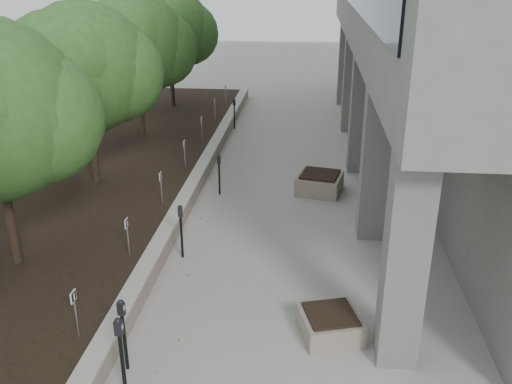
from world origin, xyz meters
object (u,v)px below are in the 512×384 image
at_px(parking_meter_4, 219,175).
at_px(crabapple_tree_3, 88,95).
at_px(parking_meter_2, 124,335).
at_px(crabapple_tree_4, 138,66).
at_px(parking_meter_1, 122,357).
at_px(planter_front, 330,324).
at_px(parking_meter_5, 234,114).
at_px(parking_meter_3, 181,231).
at_px(planter_back, 319,182).
at_px(crabapple_tree_5, 170,48).

bearing_deg(parking_meter_4, crabapple_tree_3, -178.78).
relative_size(crabapple_tree_3, parking_meter_2, 3.77).
distance_m(crabapple_tree_3, parking_meter_4, 4.53).
xyz_separation_m(crabapple_tree_3, parking_meter_2, (3.42, -7.80, -2.40)).
bearing_deg(crabapple_tree_4, parking_meter_1, -75.00).
relative_size(crabapple_tree_3, planter_front, 4.96).
bearing_deg(parking_meter_5, parking_meter_3, -78.83).
xyz_separation_m(crabapple_tree_4, parking_meter_5, (3.25, 2.73, -2.46)).
relative_size(parking_meter_4, planter_back, 0.98).
bearing_deg(parking_meter_4, parking_meter_2, -96.41).
height_order(crabapple_tree_5, parking_meter_2, crabapple_tree_5).
xyz_separation_m(parking_meter_1, parking_meter_3, (-0.09, 4.72, -0.07)).
distance_m(crabapple_tree_4, planter_back, 8.51).
relative_size(parking_meter_2, parking_meter_3, 1.03).
xyz_separation_m(crabapple_tree_5, planter_front, (7.04, -16.47, -2.86)).
xyz_separation_m(crabapple_tree_5, parking_meter_1, (3.60, -18.43, -2.35)).
distance_m(parking_meter_1, planter_front, 3.99).
xyz_separation_m(parking_meter_2, planter_front, (3.61, 1.32, -0.47)).
bearing_deg(parking_meter_5, parking_meter_4, -76.02).
height_order(parking_meter_1, parking_meter_3, parking_meter_1).
height_order(parking_meter_3, planter_back, parking_meter_3).
height_order(crabapple_tree_5, planter_back, crabapple_tree_5).
height_order(crabapple_tree_4, planter_front, crabapple_tree_4).
bearing_deg(parking_meter_3, planter_front, -51.42).
height_order(crabapple_tree_4, crabapple_tree_5, same).
distance_m(crabapple_tree_3, parking_meter_2, 8.85).
relative_size(crabapple_tree_3, parking_meter_3, 3.88).
bearing_deg(crabapple_tree_3, parking_meter_4, 5.11).
bearing_deg(crabapple_tree_4, parking_meter_3, -68.06).
height_order(crabapple_tree_3, parking_meter_4, crabapple_tree_3).
relative_size(parking_meter_1, parking_meter_3, 1.10).
bearing_deg(planter_back, crabapple_tree_3, -172.84).
height_order(parking_meter_4, planter_front, parking_meter_4).
bearing_deg(parking_meter_3, planter_back, 40.27).
xyz_separation_m(crabapple_tree_4, crabapple_tree_5, (0.00, 5.00, 0.00)).
relative_size(parking_meter_4, planter_front, 1.19).
bearing_deg(parking_meter_1, crabapple_tree_4, 108.39).
relative_size(parking_meter_5, planter_front, 1.21).
bearing_deg(parking_meter_5, planter_front, -65.21).
distance_m(parking_meter_2, parking_meter_3, 4.08).
bearing_deg(parking_meter_3, parking_meter_5, 77.95).
bearing_deg(crabapple_tree_5, parking_meter_4, -68.62).
bearing_deg(crabapple_tree_4, crabapple_tree_3, -90.00).
bearing_deg(parking_meter_1, planter_front, 33.06).
bearing_deg(parking_meter_3, parking_meter_2, -104.58).
bearing_deg(parking_meter_4, crabapple_tree_4, 125.17).
bearing_deg(planter_back, crabapple_tree_4, 149.01).
height_order(crabapple_tree_4, planter_back, crabapple_tree_4).
bearing_deg(crabapple_tree_4, crabapple_tree_5, 90.00).
height_order(parking_meter_2, planter_front, parking_meter_2).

